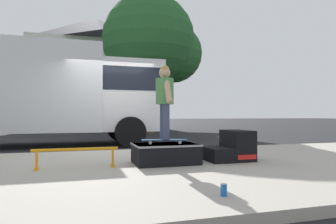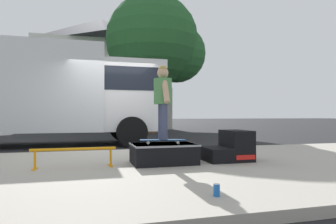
{
  "view_description": "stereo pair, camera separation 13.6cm",
  "coord_description": "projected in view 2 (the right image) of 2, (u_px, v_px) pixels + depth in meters",
  "views": [
    {
      "loc": [
        -0.94,
        -7.72,
        0.94
      ],
      "look_at": [
        0.98,
        -1.29,
        1.01
      ],
      "focal_mm": 32.26,
      "sensor_mm": 36.0,
      "label": 1
    },
    {
      "loc": [
        -0.81,
        -7.75,
        0.94
      ],
      "look_at": [
        0.98,
        -1.29,
        1.01
      ],
      "focal_mm": 32.26,
      "sensor_mm": 36.0,
      "label": 2
    }
  ],
  "objects": [
    {
      "name": "ground_plane",
      "position": [
        117.0,
        152.0,
        7.68
      ],
      "size": [
        140.0,
        140.0,
        0.0
      ],
      "primitive_type": "plane",
      "color": "black"
    },
    {
      "name": "sidewalk_slab",
      "position": [
        137.0,
        171.0,
        4.79
      ],
      "size": [
        50.0,
        5.0,
        0.12
      ],
      "primitive_type": "cube",
      "color": "#A8A093",
      "rests_on": "ground"
    },
    {
      "name": "skate_box",
      "position": [
        163.0,
        153.0,
        5.12
      ],
      "size": [
        1.08,
        0.76,
        0.34
      ],
      "color": "black",
      "rests_on": "sidewalk_slab"
    },
    {
      "name": "kicker_ramp",
      "position": [
        230.0,
        148.0,
        5.46
      ],
      "size": [
        0.81,
        0.67,
        0.54
      ],
      "color": "black",
      "rests_on": "sidewalk_slab"
    },
    {
      "name": "grind_rail",
      "position": [
        74.0,
        153.0,
        4.74
      ],
      "size": [
        1.3,
        0.28,
        0.31
      ],
      "color": "orange",
      "rests_on": "sidewalk_slab"
    },
    {
      "name": "skateboard",
      "position": [
        163.0,
        140.0,
        5.13
      ],
      "size": [
        0.8,
        0.34,
        0.07
      ],
      "color": "navy",
      "rests_on": "skate_box"
    },
    {
      "name": "skater_kid",
      "position": [
        163.0,
        96.0,
        5.14
      ],
      "size": [
        0.31,
        0.65,
        1.27
      ],
      "color": "#3F4766",
      "rests_on": "skateboard"
    },
    {
      "name": "soda_can",
      "position": [
        217.0,
        190.0,
        3.05
      ],
      "size": [
        0.07,
        0.07,
        0.13
      ],
      "color": "#1959B2",
      "rests_on": "sidewalk_slab"
    },
    {
      "name": "box_truck",
      "position": [
        52.0,
        91.0,
        9.34
      ],
      "size": [
        6.91,
        2.63,
        3.05
      ],
      "color": "silver",
      "rests_on": "ground"
    },
    {
      "name": "street_tree_main",
      "position": [
        157.0,
        44.0,
        15.67
      ],
      "size": [
        5.23,
        4.75,
        7.18
      ],
      "color": "brown",
      "rests_on": "ground"
    },
    {
      "name": "house_behind",
      "position": [
        101.0,
        72.0,
        23.11
      ],
      "size": [
        9.54,
        8.22,
        8.4
      ],
      "color": "silver",
      "rests_on": "ground"
    }
  ]
}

